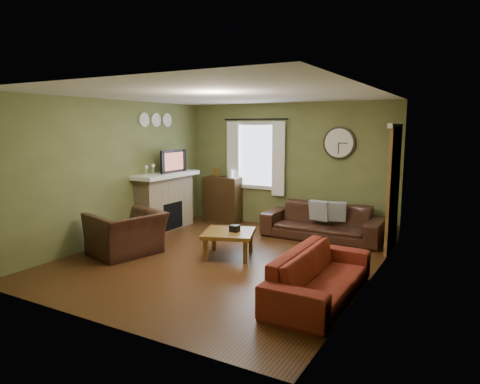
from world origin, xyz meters
The scene contains 31 objects.
floor centered at (0.00, 0.00, 0.00)m, with size 4.60×5.20×0.00m, color #432611.
ceiling centered at (0.00, 0.00, 2.60)m, with size 4.60×5.20×0.00m, color white.
wall_left centered at (-2.30, 0.00, 1.30)m, with size 0.00×5.20×2.60m, color olive.
wall_right centered at (2.30, 0.00, 1.30)m, with size 0.00×5.20×2.60m, color olive.
wall_back centered at (0.00, 2.60, 1.30)m, with size 4.60×0.00×2.60m, color olive.
wall_front centered at (0.00, -2.60, 1.30)m, with size 4.60×0.00×2.60m, color olive.
fireplace centered at (-2.10, 1.15, 0.55)m, with size 0.40×1.40×1.10m, color tan.
firebox centered at (-1.91, 1.15, 0.30)m, with size 0.04×0.60×0.55m, color black.
mantel centered at (-2.07, 1.15, 1.14)m, with size 0.58×1.60×0.08m, color white.
tv centered at (-2.05, 1.30, 1.35)m, with size 0.60×0.08×0.35m, color black.
tv_screen centered at (-1.97, 1.30, 1.41)m, with size 0.02×0.62×0.36m, color #994C3F.
medallion_left centered at (-2.28, 0.80, 2.25)m, with size 0.28×0.28×0.03m, color white.
medallion_mid centered at (-2.28, 1.15, 2.25)m, with size 0.28×0.28×0.03m, color white.
medallion_right centered at (-2.28, 1.50, 2.25)m, with size 0.28×0.28×0.03m, color white.
window_pane centered at (-0.70, 2.58, 1.50)m, with size 1.00×0.02×1.30m, color silver, non-canonical shape.
curtain_rod centered at (-0.70, 2.48, 2.27)m, with size 0.03×0.03×1.50m, color black.
curtain_left centered at (-1.25, 2.48, 1.45)m, with size 0.28×0.04×1.55m, color white.
curtain_right centered at (-0.15, 2.48, 1.45)m, with size 0.28×0.04×1.55m, color white.
wall_clock centered at (1.10, 2.55, 1.80)m, with size 0.64×0.06×0.64m, color white, non-canonical shape.
door centered at (2.27, 1.85, 1.05)m, with size 0.05×0.90×2.10m, color #8F5D32.
bookshelf centered at (-1.48, 2.40, 0.50)m, with size 0.84×0.36×1.00m, color #32210F, non-canonical shape.
book centered at (-1.47, 2.71, 0.96)m, with size 0.15×0.20×0.02m, color brown.
sofa_brown centered at (0.99, 2.02, 0.33)m, with size 2.24×0.88×0.65m, color #311B13.
pillow_left centered at (0.94, 1.96, 0.55)m, with size 0.37×0.11×0.37m, color gray.
pillow_right centered at (1.24, 2.02, 0.55)m, with size 0.36×0.11×0.36m, color gray.
sofa_red centered at (1.89, -0.74, 0.30)m, with size 2.02×0.79×0.59m, color maroon.
armchair centered at (-1.53, -0.57, 0.36)m, with size 1.10×0.96×0.71m, color #311B13.
coffee_table centered at (0.02, 0.17, 0.21)m, with size 0.79×0.79×0.42m, color brown, non-canonical shape.
tissue_box centered at (0.12, 0.20, 0.40)m, with size 0.14×0.14×0.11m, color black.
wine_glass_a centered at (-2.05, 0.56, 1.28)m, with size 0.07×0.07×0.20m, color white, non-canonical shape.
wine_glass_b centered at (-2.05, 0.75, 1.29)m, with size 0.07×0.07×0.21m, color white, non-canonical shape.
Camera 1 is at (3.51, -5.67, 2.12)m, focal length 32.00 mm.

